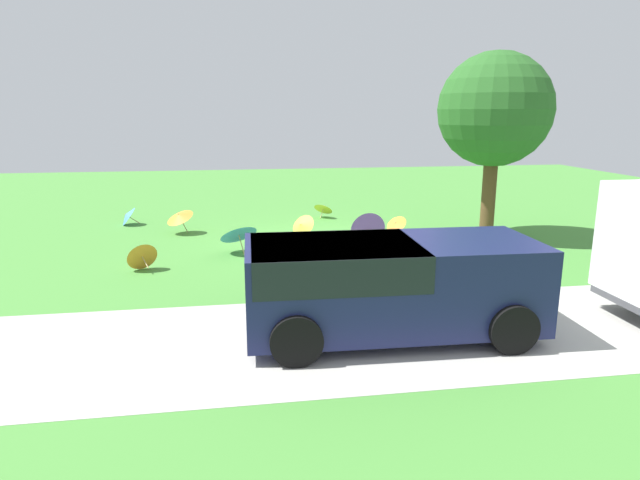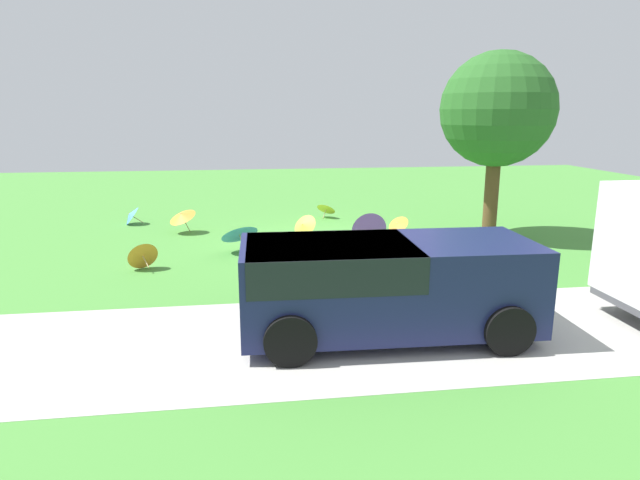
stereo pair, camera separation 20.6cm
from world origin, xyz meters
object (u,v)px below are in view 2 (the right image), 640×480
Objects in this scene: shade_tree at (497,110)px; parasol_orange_0 at (398,224)px; park_bench at (376,251)px; parasol_orange_1 at (142,254)px; parasol_yellow_0 at (304,225)px; parasol_yellow_1 at (327,208)px; parasol_blue_1 at (239,232)px; van_dark at (377,280)px; parasol_purple_0 at (368,228)px; parasol_orange_2 at (182,216)px; parasol_blue_0 at (131,215)px.

parasol_orange_0 is (2.51, -0.64, -3.22)m from shade_tree.
park_bench is 5.33m from parasol_orange_1.
parasol_yellow_0 is 1.02× the size of parasol_yellow_1.
parasol_blue_1 is at bearing 42.55° from parasol_yellow_0.
van_dark is at bearing 111.68° from parasol_blue_1.
parasol_purple_0 reaches higher than park_bench.
park_bench is 6.65m from parasol_orange_2.
parasol_yellow_0 is at bearing -87.09° from van_dark.
parasol_yellow_0 is at bearing -144.75° from parasol_orange_1.
park_bench is 3.86m from parasol_orange_0.
parasol_yellow_1 is (-1.08, -2.70, 0.02)m from parasol_yellow_0.
van_dark is at bearing 120.30° from parasol_blue_0.
van_dark is 8.47m from shade_tree.
parasol_yellow_0 is 4.94m from parasol_orange_1.
park_bench is 1.67× the size of parasol_purple_0.
parasol_yellow_0 reaches higher than parasol_orange_0.
park_bench is at bearing -103.55° from van_dark.
parasol_orange_2 reaches higher than parasol_orange_1.
parasol_orange_2 is at bearing -97.71° from parasol_orange_1.
parasol_blue_0 is at bearing -59.70° from van_dark.
shade_tree reaches higher than parasol_blue_0.
parasol_blue_0 is at bearing -29.41° from parasol_purple_0.
shade_tree reaches higher than park_bench.
parasol_orange_1 is at bearing 82.29° from parasol_orange_2.
van_dark is 5.27× the size of parasol_yellow_0.
parasol_blue_1 is at bearing -68.32° from van_dark.
parasol_blue_1 is at bearing 6.56° from shade_tree.
shade_tree is at bearing 165.63° from parasol_orange_0.
park_bench reaches higher than parasol_yellow_1.
shade_tree is at bearing -171.46° from parasol_purple_0.
park_bench is 3.70m from parasol_blue_1.
parasol_yellow_1 is at bearing -88.88° from park_bench.
parasol_orange_2 reaches higher than parasol_yellow_1.
van_dark is 4.16× the size of parasol_orange_2.
parasol_blue_0 is (8.05, -2.68, -0.03)m from parasol_orange_0.
parasol_orange_0 is (-1.54, -3.54, -0.13)m from park_bench.
parasol_blue_0 is 0.61× the size of parasol_blue_1.
parasol_orange_2 is 1.30× the size of parasol_yellow_1.
parasol_blue_0 reaches higher than parasol_yellow_1.
parasol_orange_0 is at bearing 119.54° from parasol_yellow_1.
parasol_orange_0 is at bearing -162.35° from parasol_blue_1.
parasol_blue_1 is at bearing 4.41° from parasol_purple_0.
parasol_yellow_0 reaches higher than parasol_blue_0.
parasol_blue_1 reaches higher than parasol_orange_0.
parasol_orange_2 is at bearing -11.31° from shade_tree.
parasol_blue_0 is at bearing -18.43° from parasol_orange_0.
van_dark is at bearing 85.90° from parasol_yellow_1.
parasol_purple_0 is at bearing 8.54° from shade_tree.
parasol_yellow_1 is at bearing -40.58° from shade_tree.
parasol_blue_0 is (10.56, -3.33, -3.25)m from shade_tree.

